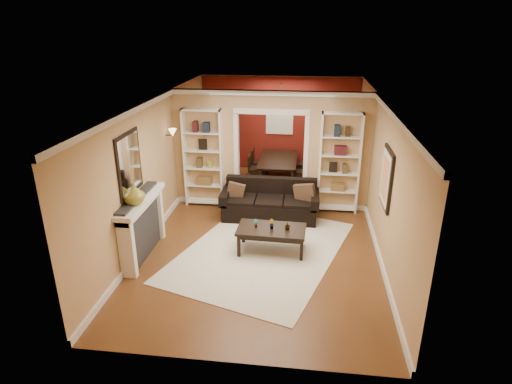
# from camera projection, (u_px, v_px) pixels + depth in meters

# --- Properties ---
(floor) EXTENTS (8.00, 8.00, 0.00)m
(floor) POSITION_uv_depth(u_px,v_px,m) (265.00, 226.00, 9.19)
(floor) COLOR brown
(floor) RESTS_ON ground
(ceiling) EXTENTS (8.00, 8.00, 0.00)m
(ceiling) POSITION_uv_depth(u_px,v_px,m) (266.00, 100.00, 8.19)
(ceiling) COLOR white
(ceiling) RESTS_ON ground
(wall_back) EXTENTS (8.00, 0.00, 8.00)m
(wall_back) POSITION_uv_depth(u_px,v_px,m) (280.00, 124.00, 12.38)
(wall_back) COLOR tan
(wall_back) RESTS_ON ground
(wall_front) EXTENTS (8.00, 0.00, 8.00)m
(wall_front) POSITION_uv_depth(u_px,v_px,m) (231.00, 273.00, 5.00)
(wall_front) COLOR tan
(wall_front) RESTS_ON ground
(wall_left) EXTENTS (0.00, 8.00, 8.00)m
(wall_left) POSITION_uv_depth(u_px,v_px,m) (159.00, 162.00, 8.95)
(wall_left) COLOR tan
(wall_left) RESTS_ON ground
(wall_right) EXTENTS (0.00, 8.00, 8.00)m
(wall_right) POSITION_uv_depth(u_px,v_px,m) (379.00, 171.00, 8.44)
(wall_right) COLOR tan
(wall_right) RESTS_ON ground
(partition_wall) EXTENTS (4.50, 0.15, 2.70)m
(partition_wall) POSITION_uv_depth(u_px,v_px,m) (271.00, 150.00, 9.80)
(partition_wall) COLOR tan
(partition_wall) RESTS_ON floor
(red_back_panel) EXTENTS (4.44, 0.04, 2.64)m
(red_back_panel) POSITION_uv_depth(u_px,v_px,m) (280.00, 125.00, 12.36)
(red_back_panel) COLOR maroon
(red_back_panel) RESTS_ON floor
(dining_window) EXTENTS (0.78, 0.03, 0.98)m
(dining_window) POSITION_uv_depth(u_px,v_px,m) (280.00, 117.00, 12.24)
(dining_window) COLOR #8CA5CC
(dining_window) RESTS_ON wall_back
(area_rug) EXTENTS (3.69, 4.38, 0.01)m
(area_rug) POSITION_uv_depth(u_px,v_px,m) (262.00, 251.00, 8.19)
(area_rug) COLOR silver
(area_rug) RESTS_ON floor
(sofa) EXTENTS (2.15, 0.93, 0.84)m
(sofa) POSITION_uv_depth(u_px,v_px,m) (270.00, 200.00, 9.44)
(sofa) COLOR black
(sofa) RESTS_ON floor
(pillow_left) EXTENTS (0.38, 0.11, 0.37)m
(pillow_left) POSITION_uv_depth(u_px,v_px,m) (236.00, 192.00, 9.44)
(pillow_left) COLOR brown
(pillow_left) RESTS_ON sofa
(pillow_right) EXTENTS (0.47, 0.28, 0.45)m
(pillow_right) POSITION_uv_depth(u_px,v_px,m) (305.00, 193.00, 9.26)
(pillow_right) COLOR brown
(pillow_right) RESTS_ON sofa
(coffee_table) EXTENTS (1.30, 0.74, 0.48)m
(coffee_table) POSITION_uv_depth(u_px,v_px,m) (271.00, 240.00, 8.10)
(coffee_table) COLOR black
(coffee_table) RESTS_ON floor
(plant_left) EXTENTS (0.11, 0.09, 0.17)m
(plant_left) POSITION_uv_depth(u_px,v_px,m) (256.00, 223.00, 8.01)
(plant_left) COLOR #336626
(plant_left) RESTS_ON coffee_table
(plant_center) EXTENTS (0.12, 0.13, 0.18)m
(plant_center) POSITION_uv_depth(u_px,v_px,m) (272.00, 224.00, 7.98)
(plant_center) COLOR #336626
(plant_center) RESTS_ON coffee_table
(plant_right) EXTENTS (0.14, 0.14, 0.18)m
(plant_right) POSITION_uv_depth(u_px,v_px,m) (287.00, 225.00, 7.94)
(plant_right) COLOR #336626
(plant_right) RESTS_ON coffee_table
(bookshelf_left) EXTENTS (0.90, 0.30, 2.30)m
(bookshelf_left) POSITION_uv_depth(u_px,v_px,m) (204.00, 158.00, 9.89)
(bookshelf_left) COLOR white
(bookshelf_left) RESTS_ON floor
(bookshelf_right) EXTENTS (0.90, 0.30, 2.30)m
(bookshelf_right) POSITION_uv_depth(u_px,v_px,m) (339.00, 163.00, 9.54)
(bookshelf_right) COLOR white
(bookshelf_right) RESTS_ON floor
(fireplace) EXTENTS (0.32, 1.70, 1.16)m
(fireplace) POSITION_uv_depth(u_px,v_px,m) (144.00, 228.00, 7.83)
(fireplace) COLOR white
(fireplace) RESTS_ON floor
(vase) EXTENTS (0.47, 0.47, 0.38)m
(vase) POSITION_uv_depth(u_px,v_px,m) (134.00, 194.00, 7.30)
(vase) COLOR olive
(vase) RESTS_ON fireplace
(mirror) EXTENTS (0.03, 0.95, 1.10)m
(mirror) POSITION_uv_depth(u_px,v_px,m) (129.00, 164.00, 7.39)
(mirror) COLOR silver
(mirror) RESTS_ON wall_left
(wall_sconce) EXTENTS (0.18, 0.18, 0.22)m
(wall_sconce) POSITION_uv_depth(u_px,v_px,m) (170.00, 134.00, 9.26)
(wall_sconce) COLOR #FFE0A5
(wall_sconce) RESTS_ON wall_left
(framed_art) EXTENTS (0.04, 0.85, 1.05)m
(framed_art) POSITION_uv_depth(u_px,v_px,m) (386.00, 178.00, 7.44)
(framed_art) COLOR black
(framed_art) RESTS_ON wall_right
(dining_table) EXTENTS (1.82, 1.01, 0.64)m
(dining_table) POSITION_uv_depth(u_px,v_px,m) (279.00, 170.00, 11.70)
(dining_table) COLOR black
(dining_table) RESTS_ON floor
(dining_chair_nw) EXTENTS (0.52, 0.52, 0.84)m
(dining_chair_nw) POSITION_uv_depth(u_px,v_px,m) (258.00, 169.00, 11.45)
(dining_chair_nw) COLOR black
(dining_chair_nw) RESTS_ON floor
(dining_chair_ne) EXTENTS (0.47, 0.47, 0.76)m
(dining_chair_ne) POSITION_uv_depth(u_px,v_px,m) (299.00, 172.00, 11.34)
(dining_chair_ne) COLOR black
(dining_chair_ne) RESTS_ON floor
(dining_chair_sw) EXTENTS (0.43, 0.43, 0.82)m
(dining_chair_sw) POSITION_uv_depth(u_px,v_px,m) (261.00, 163.00, 12.01)
(dining_chair_sw) COLOR black
(dining_chair_sw) RESTS_ON floor
(dining_chair_se) EXTENTS (0.43, 0.43, 0.83)m
(dining_chair_se) POSITION_uv_depth(u_px,v_px,m) (300.00, 164.00, 11.88)
(dining_chair_se) COLOR black
(dining_chair_se) RESTS_ON floor
(chandelier) EXTENTS (0.50, 0.50, 0.30)m
(chandelier) POSITION_uv_depth(u_px,v_px,m) (277.00, 109.00, 10.93)
(chandelier) COLOR #3D2F1C
(chandelier) RESTS_ON ceiling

